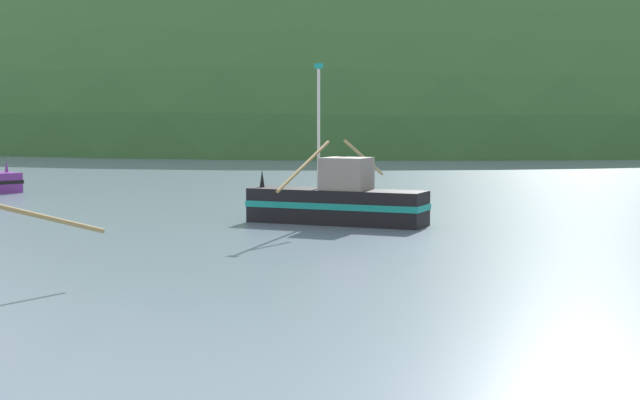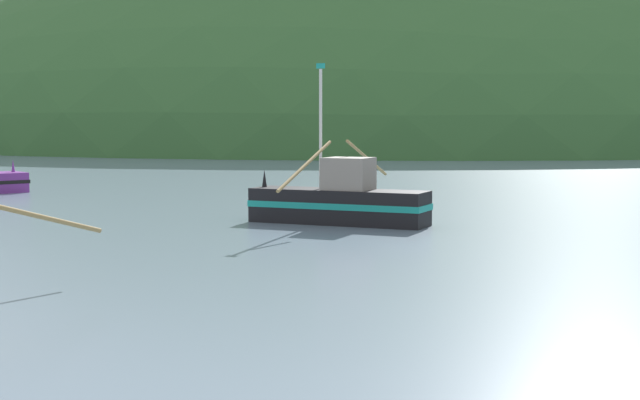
{
  "view_description": "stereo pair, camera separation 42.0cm",
  "coord_description": "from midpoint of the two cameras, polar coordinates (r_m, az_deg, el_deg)",
  "views": [
    {
      "loc": [
        5.49,
        -1.74,
        4.11
      ],
      "look_at": [
        2.24,
        29.08,
        1.4
      ],
      "focal_mm": 53.08,
      "sensor_mm": 36.0,
      "label": 1
    },
    {
      "loc": [
        5.9,
        -1.69,
        4.11
      ],
      "look_at": [
        2.24,
        29.08,
        1.4
      ],
      "focal_mm": 53.08,
      "sensor_mm": 36.0,
      "label": 2
    }
  ],
  "objects": [
    {
      "name": "fishing_boat_black",
      "position": [
        36.53,
        0.76,
        -0.06
      ],
      "size": [
        7.27,
        10.17,
        6.19
      ],
      "rotation": [
        0.0,
        0.0,
        2.84
      ],
      "color": "black",
      "rests_on": "ground"
    },
    {
      "name": "hill_far_left",
      "position": [
        151.4,
        2.66,
        3.44
      ],
      "size": [
        153.15,
        122.52,
        66.04
      ],
      "primitive_type": "ellipsoid",
      "color": "#386633",
      "rests_on": "ground"
    }
  ]
}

